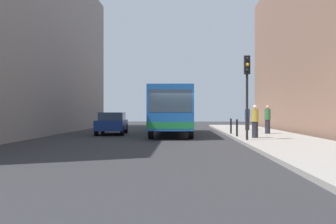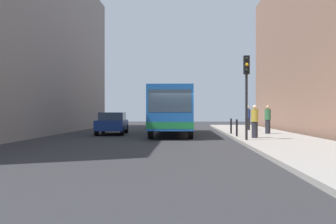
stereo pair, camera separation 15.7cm
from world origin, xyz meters
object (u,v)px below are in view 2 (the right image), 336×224
at_px(pedestrian_near_signal, 255,121).
at_px(pedestrian_far_sidewalk, 248,118).
at_px(bus, 172,109).
at_px(traffic_light, 247,81).
at_px(car_beside_bus, 112,123).
at_px(bollard_mid, 231,126).
at_px(car_behind_bus, 167,120).
at_px(bollard_near, 237,128).
at_px(pedestrian_mid_sidewalk, 268,119).

relative_size(pedestrian_near_signal, pedestrian_far_sidewalk, 0.95).
height_order(bus, traffic_light, traffic_light).
distance_m(car_beside_bus, bollard_mid, 7.94).
xyz_separation_m(car_behind_bus, pedestrian_far_sidewalk, (6.38, -6.29, 0.28)).
bearing_deg(bollard_near, pedestrian_far_sidewalk, 76.53).
bearing_deg(traffic_light, car_behind_bus, 105.34).
bearing_deg(pedestrian_mid_sidewalk, pedestrian_near_signal, 20.10).
bearing_deg(car_beside_bus, car_behind_bus, -112.10).
distance_m(traffic_light, pedestrian_far_sidewalk, 10.88).
bearing_deg(bollard_near, bus, 132.08).
bearing_deg(bollard_mid, pedestrian_mid_sidewalk, 2.30).
distance_m(bus, pedestrian_far_sidewalk, 6.70).
relative_size(car_beside_bus, pedestrian_mid_sidewalk, 2.54).
height_order(traffic_light, pedestrian_near_signal, traffic_light).
height_order(bollard_mid, pedestrian_near_signal, pedestrian_near_signal).
bearing_deg(pedestrian_near_signal, bus, 172.73).
height_order(car_beside_bus, bollard_mid, car_beside_bus).
bearing_deg(pedestrian_near_signal, car_beside_bus, -169.92).
xyz_separation_m(bus, car_behind_bus, (-0.79, 9.91, -0.94)).
relative_size(bus, bollard_near, 11.62).
distance_m(bus, car_behind_bus, 9.99).
distance_m(car_behind_bus, pedestrian_mid_sidewalk, 13.17).
bearing_deg(bus, pedestrian_mid_sidewalk, 166.94).
distance_m(bus, bollard_mid, 4.15).
relative_size(pedestrian_near_signal, pedestrian_mid_sidewalk, 0.98).
height_order(bus, pedestrian_near_signal, bus).
xyz_separation_m(bus, pedestrian_mid_sidewalk, (6.03, -1.35, -0.69)).
height_order(bollard_near, bollard_mid, same).
relative_size(bollard_mid, pedestrian_far_sidewalk, 0.52).
height_order(car_beside_bus, pedestrian_near_signal, pedestrian_near_signal).
bearing_deg(car_behind_bus, bollard_mid, 111.63).
bearing_deg(pedestrian_mid_sidewalk, bollard_mid, -46.80).
height_order(car_beside_bus, pedestrian_mid_sidewalk, pedestrian_mid_sidewalk).
distance_m(pedestrian_near_signal, pedestrian_far_sidewalk, 9.05).
bearing_deg(pedestrian_mid_sidewalk, car_behind_bus, -107.91).
distance_m(bus, car_beside_bus, 4.16).
bearing_deg(bollard_near, car_behind_bus, 107.85).
bearing_deg(pedestrian_mid_sidewalk, car_beside_bus, -57.35).
bearing_deg(bollard_near, car_beside_bus, 151.39).
bearing_deg(bus, bollard_mid, 158.45).
relative_size(car_beside_bus, bollard_near, 4.74).
bearing_deg(pedestrian_near_signal, traffic_light, -70.48).
bearing_deg(car_beside_bus, bollard_mid, 165.03).
xyz_separation_m(traffic_light, bollard_near, (-0.10, 2.80, -2.38)).
bearing_deg(pedestrian_far_sidewalk, pedestrian_mid_sidewalk, 4.51).
distance_m(car_beside_bus, bollard_near, 8.87).
bearing_deg(car_behind_bus, pedestrian_near_signal, 109.04).
bearing_deg(pedestrian_near_signal, pedestrian_far_sidewalk, 125.77).
relative_size(traffic_light, pedestrian_mid_sidewalk, 2.31).
bearing_deg(pedestrian_mid_sidewalk, pedestrian_far_sidewalk, -134.07).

